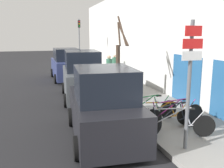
# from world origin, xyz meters

# --- Properties ---
(ground_plane) EXTENTS (80.00, 80.00, 0.00)m
(ground_plane) POSITION_xyz_m (0.00, 11.20, 0.00)
(ground_plane) COLOR black
(sidewalk_curb) EXTENTS (3.20, 32.00, 0.15)m
(sidewalk_curb) POSITION_xyz_m (2.60, 14.00, 0.07)
(sidewalk_curb) COLOR gray
(sidewalk_curb) RESTS_ON ground
(building_facade) EXTENTS (0.23, 32.00, 6.50)m
(building_facade) POSITION_xyz_m (4.35, 13.91, 3.23)
(building_facade) COLOR silver
(building_facade) RESTS_ON ground
(signpost) EXTENTS (0.59, 0.12, 3.49)m
(signpost) POSITION_xyz_m (1.59, 3.69, 2.11)
(signpost) COLOR #595B60
(signpost) RESTS_ON sidewalk_curb
(bicycle_0) EXTENTS (2.32, 0.81, 0.95)m
(bicycle_0) POSITION_xyz_m (1.76, 4.51, 0.55)
(bicycle_0) COLOR black
(bicycle_0) RESTS_ON sidewalk_curb
(bicycle_1) EXTENTS (2.37, 0.68, 0.97)m
(bicycle_1) POSITION_xyz_m (1.91, 4.91, 0.56)
(bicycle_1) COLOR black
(bicycle_1) RESTS_ON sidewalk_curb
(bicycle_2) EXTENTS (2.37, 0.44, 0.95)m
(bicycle_2) POSITION_xyz_m (2.20, 5.37, 0.55)
(bicycle_2) COLOR black
(bicycle_2) RESTS_ON sidewalk_curb
(bicycle_3) EXTENTS (2.04, 0.85, 0.84)m
(bicycle_3) POSITION_xyz_m (1.89, 5.59, 0.51)
(bicycle_3) COLOR black
(bicycle_3) RESTS_ON sidewalk_curb
(bicycle_4) EXTENTS (2.46, 0.44, 0.97)m
(bicycle_4) POSITION_xyz_m (1.51, 6.06, 0.56)
(bicycle_4) COLOR black
(bicycle_4) RESTS_ON sidewalk_curb
(parked_car_0) EXTENTS (2.32, 4.30, 2.29)m
(parked_car_0) POSITION_xyz_m (-0.32, 5.36, 1.03)
(parked_car_0) COLOR black
(parked_car_0) RESTS_ON ground
(parked_car_1) EXTENTS (2.21, 4.53, 2.49)m
(parked_car_1) POSITION_xyz_m (-0.12, 10.49, 1.12)
(parked_car_1) COLOR #51565B
(parked_car_1) RESTS_ON ground
(parked_car_2) EXTENTS (2.13, 4.66, 2.29)m
(parked_car_2) POSITION_xyz_m (-0.25, 16.48, 1.04)
(parked_car_2) COLOR navy
(parked_car_2) RESTS_ON ground
(pedestrian_near) EXTENTS (0.48, 0.40, 1.81)m
(pedestrian_near) POSITION_xyz_m (2.20, 13.59, 1.20)
(pedestrian_near) COLOR #333338
(pedestrian_near) RESTS_ON sidewalk_curb
(pedestrian_far) EXTENTS (0.42, 0.36, 1.61)m
(pedestrian_far) POSITION_xyz_m (3.38, 16.26, 1.08)
(pedestrian_far) COLOR #1E2338
(pedestrian_far) RESTS_ON sidewalk_curb
(street_tree) EXTENTS (0.38, 0.98, 3.94)m
(street_tree) POSITION_xyz_m (1.38, 9.10, 1.84)
(street_tree) COLOR #3D2D23
(street_tree) RESTS_ON sidewalk_curb
(traffic_light) EXTENTS (0.20, 0.30, 4.50)m
(traffic_light) POSITION_xyz_m (1.47, 20.87, 3.03)
(traffic_light) COLOR #595B60
(traffic_light) RESTS_ON sidewalk_curb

